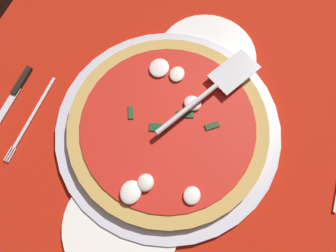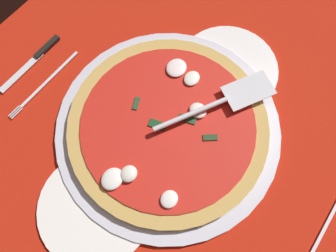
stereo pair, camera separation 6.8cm
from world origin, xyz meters
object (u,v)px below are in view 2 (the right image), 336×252
at_px(dinner_plate_left, 95,208).
at_px(pizza, 168,126).
at_px(dinner_plate_right, 228,69).
at_px(pizza_server, 221,102).
at_px(place_setting_far, 41,71).

distance_m(dinner_plate_left, pizza, 0.21).
relative_size(dinner_plate_right, pizza_server, 0.90).
bearing_deg(dinner_plate_right, place_setting_far, 128.97).
bearing_deg(dinner_plate_left, pizza_server, -12.24).
distance_m(dinner_plate_left, pizza_server, 0.31).
distance_m(dinner_plate_right, pizza, 0.19).
bearing_deg(dinner_plate_right, pizza_server, -156.81).
distance_m(dinner_plate_right, pizza_server, 0.11).
bearing_deg(pizza_server, dinner_plate_right, 50.86).
xyz_separation_m(dinner_plate_right, pizza_server, (-0.09, -0.04, 0.04)).
height_order(dinner_plate_right, pizza, pizza).
bearing_deg(place_setting_far, pizza, 102.21).
relative_size(dinner_plate_left, pizza_server, 0.89).
xyz_separation_m(dinner_plate_left, dinner_plate_right, (0.40, -0.03, 0.00)).
height_order(dinner_plate_right, pizza_server, pizza_server).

